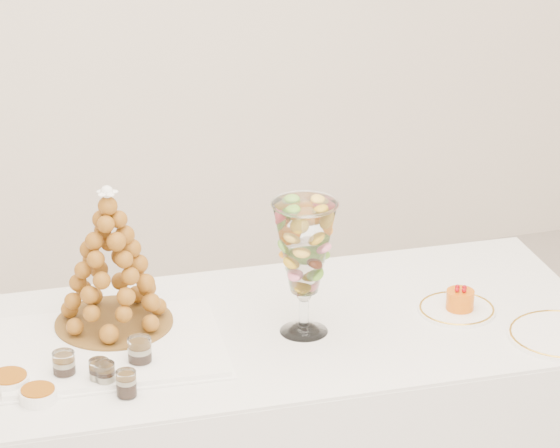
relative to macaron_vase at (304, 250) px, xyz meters
name	(u,v)px	position (x,y,z in m)	size (l,w,h in m)	color
lace_tray	(110,347)	(-0.49, 0.05, -0.22)	(0.54, 0.40, 0.02)	white
macaron_vase	(304,250)	(0.00, 0.00, 0.00)	(0.16, 0.16, 0.35)	white
cake_plate	(457,310)	(0.42, -0.01, -0.22)	(0.20, 0.20, 0.01)	white
verrine_a	(64,366)	(-0.62, -0.06, -0.19)	(0.05, 0.05, 0.07)	white
verrine_b	(99,373)	(-0.54, -0.11, -0.20)	(0.05, 0.05, 0.07)	white
verrine_c	(140,353)	(-0.44, -0.06, -0.19)	(0.06, 0.06, 0.08)	white
verrine_d	(105,375)	(-0.53, -0.13, -0.20)	(0.05, 0.05, 0.06)	white
verrine_e	(126,384)	(-0.49, -0.18, -0.20)	(0.05, 0.05, 0.06)	white
ramekin_back	(9,382)	(-0.75, -0.06, -0.21)	(0.10, 0.10, 0.03)	white
ramekin_front	(38,395)	(-0.69, -0.14, -0.21)	(0.09, 0.09, 0.03)	white
croquembouche	(111,258)	(-0.46, 0.15, -0.03)	(0.31, 0.31, 0.38)	brown
mousse_cake	(460,299)	(0.42, -0.02, -0.19)	(0.07, 0.07, 0.06)	#DA5F0A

